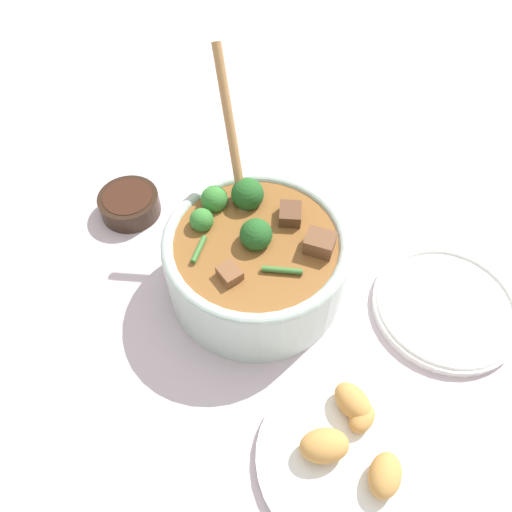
# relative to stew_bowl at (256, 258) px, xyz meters

# --- Properties ---
(ground_plane) EXTENTS (4.00, 4.00, 0.00)m
(ground_plane) POSITION_rel_stew_bowl_xyz_m (-0.00, -0.00, -0.06)
(ground_plane) COLOR silver
(stew_bowl) EXTENTS (0.28, 0.24, 0.27)m
(stew_bowl) POSITION_rel_stew_bowl_xyz_m (0.00, 0.00, 0.00)
(stew_bowl) COLOR #B2C6BC
(stew_bowl) RESTS_ON ground_plane
(condiment_bowl) EXTENTS (0.09, 0.09, 0.03)m
(condiment_bowl) POSITION_rel_stew_bowl_xyz_m (0.10, 0.21, -0.04)
(condiment_bowl) COLOR black
(condiment_bowl) RESTS_ON ground_plane
(empty_plate) EXTENTS (0.20, 0.20, 0.02)m
(empty_plate) POSITION_rel_stew_bowl_xyz_m (-0.00, -0.26, -0.05)
(empty_plate) COLOR white
(empty_plate) RESTS_ON ground_plane
(food_plate) EXTENTS (0.20, 0.20, 0.05)m
(food_plate) POSITION_rel_stew_bowl_xyz_m (-0.21, -0.13, -0.05)
(food_plate) COLOR white
(food_plate) RESTS_ON ground_plane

